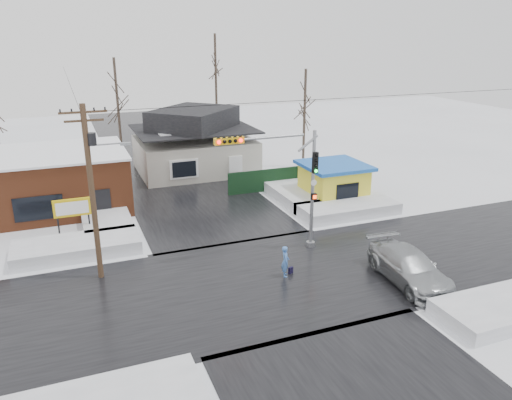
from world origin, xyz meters
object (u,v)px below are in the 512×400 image
object	(u,v)px
pedestrian	(285,262)
car	(409,267)
utility_pole	(93,183)
traffic_signal	(288,176)
marquee_sign	(72,209)
kiosk	(333,182)

from	to	relation	value
pedestrian	car	xyz separation A→B (m)	(5.59, -2.87, -0.02)
utility_pole	pedestrian	xyz separation A→B (m)	(8.93, -3.42, -4.27)
utility_pole	pedestrian	world-z (taller)	utility_pole
traffic_signal	utility_pole	distance (m)	10.39
traffic_signal	marquee_sign	bearing A→B (deg)	150.28
utility_pole	pedestrian	bearing A→B (deg)	-20.95
pedestrian	car	world-z (taller)	pedestrian
traffic_signal	marquee_sign	world-z (taller)	traffic_signal
pedestrian	traffic_signal	bearing A→B (deg)	-7.39
marquee_sign	car	xyz separation A→B (m)	(15.59, -12.29, -1.10)
traffic_signal	marquee_sign	size ratio (longest dim) A/B	2.75
traffic_signal	pedestrian	bearing A→B (deg)	-116.46
marquee_sign	car	size ratio (longest dim) A/B	0.45
utility_pole	pedestrian	size ratio (longest dim) A/B	5.37
traffic_signal	kiosk	xyz separation A→B (m)	(7.07, 7.03, -3.08)
marquee_sign	pedestrian	xyz separation A→B (m)	(10.00, -9.41, -1.08)
kiosk	pedestrian	size ratio (longest dim) A/B	2.74
car	marquee_sign	bearing A→B (deg)	146.32
marquee_sign	pedestrian	world-z (taller)	marquee_sign
pedestrian	marquee_sign	bearing A→B (deg)	65.80
traffic_signal	kiosk	bearing A→B (deg)	44.84
traffic_signal	kiosk	distance (m)	10.43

